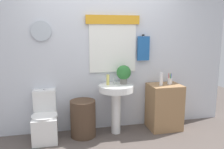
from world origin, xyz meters
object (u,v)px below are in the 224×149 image
at_px(lotion_bottle, 161,79).
at_px(toothbrush_cup, 170,81).
at_px(pedestal_sink, 116,96).
at_px(soap_bottle, 108,80).
at_px(potted_plant, 124,73).
at_px(wooden_cabinet, 164,107).
at_px(laundry_hamper, 83,118).
at_px(toilet, 45,121).

distance_m(lotion_bottle, toothbrush_cup, 0.20).
xyz_separation_m(pedestal_sink, soap_bottle, (-0.12, 0.05, 0.27)).
bearing_deg(potted_plant, wooden_cabinet, -4.90).
bearing_deg(pedestal_sink, toothbrush_cup, 1.22).
bearing_deg(potted_plant, laundry_hamper, -174.90).
height_order(pedestal_sink, potted_plant, potted_plant).
distance_m(toilet, toothbrush_cup, 2.11).
bearing_deg(toothbrush_cup, lotion_bottle, -161.95).
bearing_deg(toilet, wooden_cabinet, -1.07).
bearing_deg(soap_bottle, lotion_bottle, -5.92).
bearing_deg(wooden_cabinet, potted_plant, 175.10).
height_order(pedestal_sink, lotion_bottle, lotion_bottle).
distance_m(laundry_hamper, pedestal_sink, 0.62).
bearing_deg(toilet, potted_plant, 1.09).
bearing_deg(pedestal_sink, potted_plant, 23.20).
height_order(potted_plant, toothbrush_cup, potted_plant).
relative_size(laundry_hamper, pedestal_sink, 0.72).
height_order(laundry_hamper, lotion_bottle, lotion_bottle).
relative_size(laundry_hamper, soap_bottle, 3.54).
xyz_separation_m(laundry_hamper, pedestal_sink, (0.53, 0.00, 0.32)).
relative_size(laundry_hamper, potted_plant, 1.91).
height_order(soap_bottle, toothbrush_cup, soap_bottle).
bearing_deg(potted_plant, pedestal_sink, -156.80).
bearing_deg(potted_plant, lotion_bottle, -9.35).
bearing_deg(wooden_cabinet, toothbrush_cup, 12.21).
bearing_deg(laundry_hamper, toilet, 176.39).
height_order(toilet, wooden_cabinet, same).
bearing_deg(laundry_hamper, soap_bottle, 6.92).
relative_size(pedestal_sink, toothbrush_cup, 4.32).
xyz_separation_m(toilet, lotion_bottle, (1.85, -0.08, 0.58)).
xyz_separation_m(laundry_hamper, lotion_bottle, (1.28, -0.04, 0.58)).
distance_m(potted_plant, lotion_bottle, 0.62).
bearing_deg(wooden_cabinet, soap_bottle, 177.02).
distance_m(pedestal_sink, potted_plant, 0.39).
bearing_deg(potted_plant, soap_bottle, -177.80).
relative_size(laundry_hamper, toothbrush_cup, 3.13).
height_order(laundry_hamper, potted_plant, potted_plant).
bearing_deg(pedestal_sink, soap_bottle, 157.38).
bearing_deg(laundry_hamper, lotion_bottle, -1.79).
bearing_deg(toothbrush_cup, wooden_cabinet, -167.79).
relative_size(toilet, soap_bottle, 4.66).
height_order(wooden_cabinet, toothbrush_cup, toothbrush_cup).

